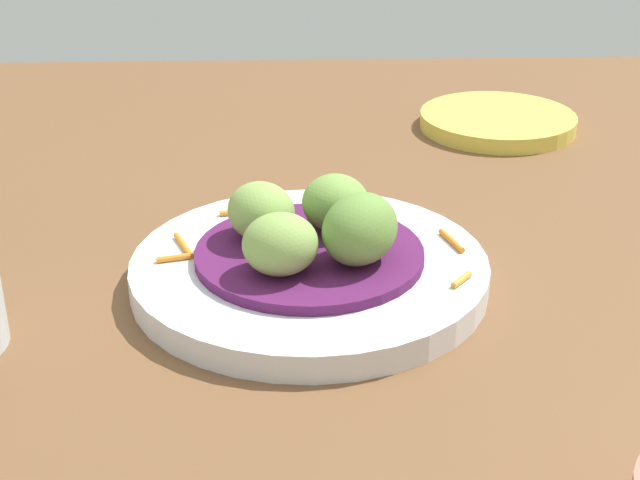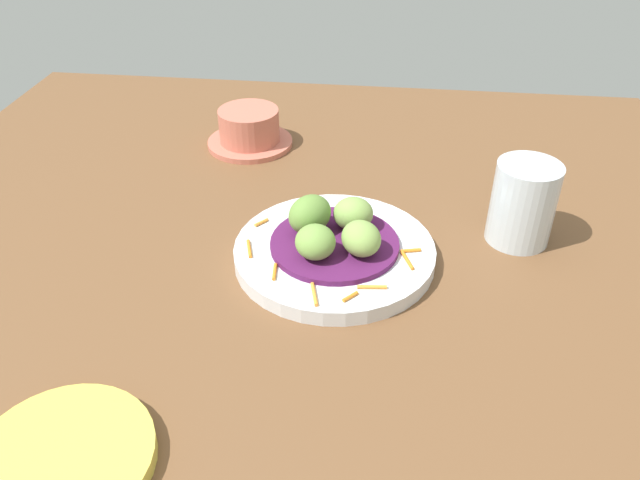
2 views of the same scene
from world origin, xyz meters
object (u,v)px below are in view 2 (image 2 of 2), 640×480
Objects in this scene: guac_scoop_right at (315,242)px; side_plate_small at (63,460)px; terracotta_bowl at (249,130)px; guac_scoop_left at (353,214)px; guac_scoop_back at (361,238)px; main_plate at (334,253)px; guac_scoop_center at (310,214)px; water_glass at (523,203)px.

guac_scoop_right reaches higher than side_plate_small.
guac_scoop_left is at bearing 125.65° from terracotta_bowl.
guac_scoop_right is 5.05cm from guac_scoop_back.
guac_scoop_back is (-4.90, -1.25, 0.01)cm from guac_scoop_right.
guac_scoop_back reaches higher than main_plate.
main_plate is at bearing -30.72° from guac_scoop_back.
guac_scoop_center is at bearing -75.72° from guac_scoop_right.
water_glass is at bearing 150.71° from terracotta_bowl.
water_glass is (-37.29, 20.92, 2.44)cm from terracotta_bowl.
guac_scoop_center reaches higher than side_plate_small.
terracotta_bowl is 1.30× the size of water_glass.
main_plate is at bearing 17.60° from water_glass.
guac_scoop_center is at bearing -115.97° from side_plate_small.
guac_scoop_left is 0.85× the size of guac_scoop_center.
water_glass reaches higher than guac_scoop_right.
guac_scoop_center is 5.06cm from guac_scoop_right.
terracotta_bowl is at bearing -92.76° from side_plate_small.
water_glass is (-24.51, -4.98, 0.26)cm from guac_scoop_center.
guac_scoop_left is 0.36× the size of terracotta_bowl.
guac_scoop_left is (-1.82, -3.07, 3.50)cm from main_plate.
guac_scoop_center is 1.13× the size of guac_scoop_back.
water_glass is (-23.26, -9.87, 0.60)cm from guac_scoop_right.
terracotta_bowl is (15.86, -27.72, 1.65)cm from main_plate.
terracotta_bowl is 42.83cm from water_glass.
guac_scoop_left is 0.32× the size of side_plate_small.
water_glass is at bearing -137.33° from side_plate_small.
guac_scoop_back reaches higher than side_plate_small.
guac_scoop_center is at bearing 11.48° from water_glass.
guac_scoop_center reaches higher than guac_scoop_left.
terracotta_bowl is (18.93, -29.54, -1.84)cm from guac_scoop_back.
water_glass reaches higher than terracotta_bowl.
side_plate_small is 1.13× the size of terracotta_bowl.
terracotta_bowl is at bearing -65.50° from guac_scoop_right.
guac_scoop_back is (-1.25, 4.90, -0.01)cm from guac_scoop_left.
guac_scoop_back is (-6.14, 3.65, -0.34)cm from guac_scoop_center.
main_plate reaches higher than side_plate_small.
guac_scoop_right is 0.35× the size of terracotta_bowl.
guac_scoop_right is 25.28cm from water_glass.
side_plate_small is (20.47, 33.22, -3.67)cm from guac_scoop_left.
main_plate is 35.45cm from side_plate_small.
guac_scoop_right is at bearing 104.28° from guac_scoop_center.
water_glass is (-19.61, -3.73, 0.58)cm from guac_scoop_left.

